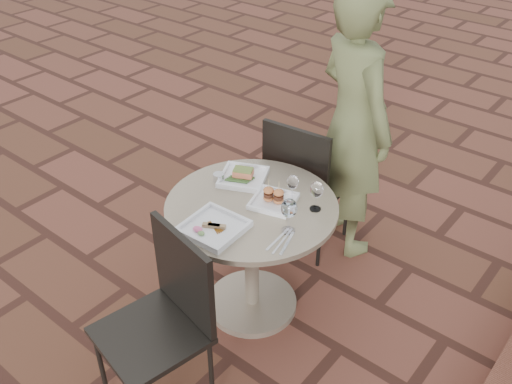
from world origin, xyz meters
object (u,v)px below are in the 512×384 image
Objects in this scene: chair_far at (303,177)px; plate_tuna at (214,227)px; chair_near at (166,310)px; plate_sliders at (273,199)px; diner at (353,125)px; plate_salmon at (243,176)px; cafe_table at (252,241)px.

chair_far is 0.92m from plate_tuna.
plate_sliders is at bearing 100.00° from chair_near.
chair_near is 1.59m from diner.
plate_sliders is (0.02, 0.76, 0.21)m from chair_near.
plate_sliders is (0.27, -0.07, 0.01)m from plate_salmon.
cafe_table is 0.97× the size of chair_near.
diner is at bearing 85.72° from cafe_table.
plate_salmon is at bearing 112.38° from plate_tuna.
plate_sliders is at bearing 103.04° from chair_far.
plate_salmon is (-0.25, -0.72, -0.11)m from diner.
diner is at bearing 91.15° from plate_sliders.
chair_near is 3.23× the size of plate_tuna.
diner is 5.94× the size of plate_tuna.
diner is 5.27× the size of plate_salmon.
plate_sliders is at bearing 76.10° from plate_tuna.
plate_tuna is (0.18, -0.43, -0.00)m from plate_salmon.
chair_far reaches higher than cafe_table.
plate_sliders is (0.18, -0.53, 0.21)m from chair_far.
chair_far is 2.86× the size of plate_salmon.
plate_sliders is (0.08, 0.08, 0.27)m from cafe_table.
cafe_table is 0.38m from plate_tuna.
plate_salmon is 0.28m from plate_sliders.
chair_near is 0.79m from plate_sliders.
diner reaches higher than plate_salmon.
chair_near is at bearing 114.22° from diner.
plate_salmon is (-0.19, 0.15, 0.27)m from cafe_table.
plate_salmon is at bearing 73.49° from chair_far.
chair_far is (-0.10, 0.61, 0.07)m from cafe_table.
chair_far is 0.60m from plate_sliders.
cafe_table is 0.30m from plate_sliders.
diner reaches higher than cafe_table.
chair_near reaches higher than plate_tuna.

